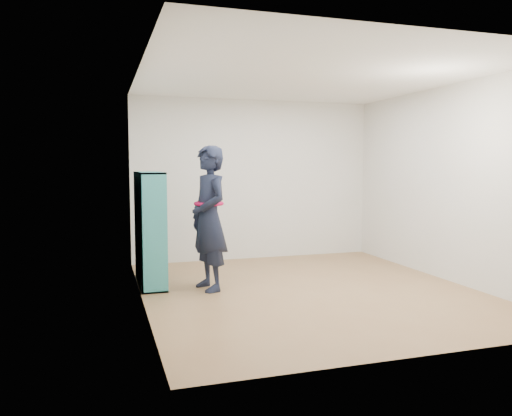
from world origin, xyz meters
name	(u,v)px	position (x,y,z in m)	size (l,w,h in m)	color
floor	(308,290)	(0.00, 0.00, 0.00)	(4.50, 4.50, 0.00)	olive
ceiling	(310,77)	(0.00, 0.00, 2.60)	(4.50, 4.50, 0.00)	white
wall_left	(141,188)	(-2.00, 0.00, 1.30)	(0.02, 4.50, 2.60)	silver
wall_right	(447,184)	(2.00, 0.00, 1.30)	(0.02, 4.50, 2.60)	silver
wall_back	(255,180)	(0.00, 2.25, 1.30)	(4.00, 0.02, 2.60)	silver
wall_front	(423,197)	(0.00, -2.25, 1.30)	(4.00, 0.02, 2.60)	silver
bookshelf	(148,230)	(-1.85, 0.94, 0.71)	(0.32, 1.09, 1.46)	teal
person	(209,218)	(-1.16, 0.41, 0.90)	(0.57, 0.73, 1.79)	black
smartphone	(196,209)	(-1.31, 0.47, 1.01)	(0.03, 0.11, 0.13)	silver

